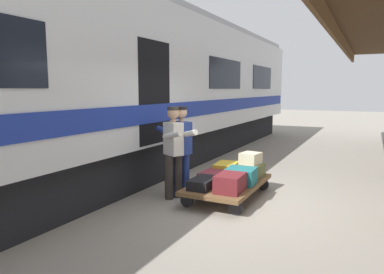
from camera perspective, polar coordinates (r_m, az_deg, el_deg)
The scene contains 12 objects.
ground_plane at distance 6.55m, azimuth 9.62°, elevation -10.46°, with size 60.00×60.00×0.00m, color gray.
train_car at distance 7.98m, azimuth -15.10°, elevation 7.66°, with size 3.03×21.62×4.00m.
luggage_cart at distance 6.76m, azimuth 5.74°, elevation -7.53°, with size 1.12×2.02×0.30m.
suitcase_yellow_case at distance 7.31m, azimuth 5.49°, elevation -5.05°, with size 0.41×0.60×0.24m, color gold.
suitcase_teal_softside at distance 6.63m, azimuth 7.80°, elevation -6.17°, with size 0.51×0.50×0.29m, color #1E666B.
suitcase_burgundy_valise at distance 6.82m, azimuth 3.78°, elevation -6.25°, with size 0.51×0.61×0.17m, color maroon.
suitcase_black_hardshell at distance 6.32m, azimuth 1.80°, elevation -7.33°, with size 0.37×0.62×0.17m, color black.
suitcase_maroon_trunk at distance 6.12m, azimuth 6.09°, elevation -7.28°, with size 0.42×0.57×0.30m, color maroon.
suitcase_olive_duffel at distance 7.15m, azimuth 9.25°, elevation -5.32°, with size 0.42×0.55×0.26m, color brown.
suitcase_cream_canvas at distance 7.14m, azimuth 9.30°, elevation -3.37°, with size 0.34×0.38×0.23m, color beige.
porter_in_overalls at distance 6.74m, azimuth -1.82°, elevation -1.73°, with size 0.73×0.56×1.70m.
porter_by_door at distance 6.57m, azimuth -2.88°, elevation -1.97°, with size 0.74×0.62×1.70m.
Camera 1 is at (-1.80, 5.96, 2.02)m, focal length 33.51 mm.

